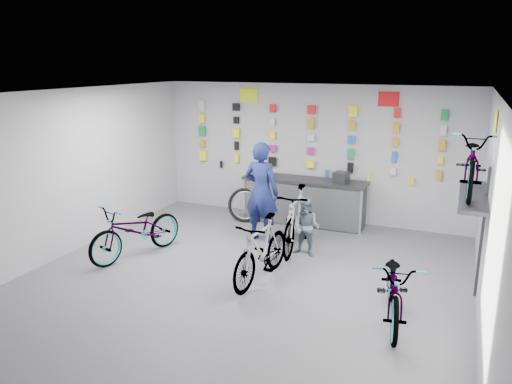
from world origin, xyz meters
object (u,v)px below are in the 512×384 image
at_px(bike_left, 136,230).
at_px(bike_center, 261,250).
at_px(counter, 304,202).
at_px(bike_right, 395,288).
at_px(clerk, 261,192).
at_px(customer, 306,227).
at_px(bike_service, 297,219).

xyz_separation_m(bike_left, bike_center, (2.48, -0.10, 0.02)).
relative_size(counter, bike_right, 1.44).
height_order(bike_left, bike_right, bike_left).
height_order(bike_center, clerk, clerk).
xyz_separation_m(clerk, customer, (1.06, -0.45, -0.45)).
bearing_deg(clerk, customer, 163.79).
bearing_deg(bike_right, clerk, 131.59).
xyz_separation_m(bike_left, clerk, (1.75, 1.69, 0.48)).
xyz_separation_m(bike_left, bike_service, (2.55, 1.49, 0.08)).
bearing_deg(customer, bike_right, -38.55).
bearing_deg(counter, clerk, -108.66).
distance_m(bike_center, customer, 1.38).
xyz_separation_m(bike_right, bike_service, (-2.08, 2.07, 0.10)).
relative_size(counter, customer, 2.50).
distance_m(bike_left, bike_right, 4.67).
xyz_separation_m(bike_left, bike_right, (4.64, -0.58, -0.02)).
bearing_deg(bike_center, customer, 82.19).
height_order(bike_center, bike_service, bike_service).
height_order(bike_right, bike_service, bike_service).
bearing_deg(bike_service, bike_center, -97.65).
distance_m(counter, clerk, 1.51).
relative_size(bike_center, bike_right, 0.95).
xyz_separation_m(counter, customer, (0.61, -1.80, 0.05)).
xyz_separation_m(counter, bike_center, (0.27, -3.14, 0.05)).
relative_size(bike_right, bike_service, 0.95).
bearing_deg(counter, customer, -71.38).
bearing_deg(bike_right, counter, 113.65).
distance_m(bike_right, clerk, 3.70).
relative_size(counter, bike_left, 1.38).
distance_m(counter, bike_left, 3.76).
bearing_deg(clerk, bike_left, 50.50).
bearing_deg(counter, bike_right, -56.15).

